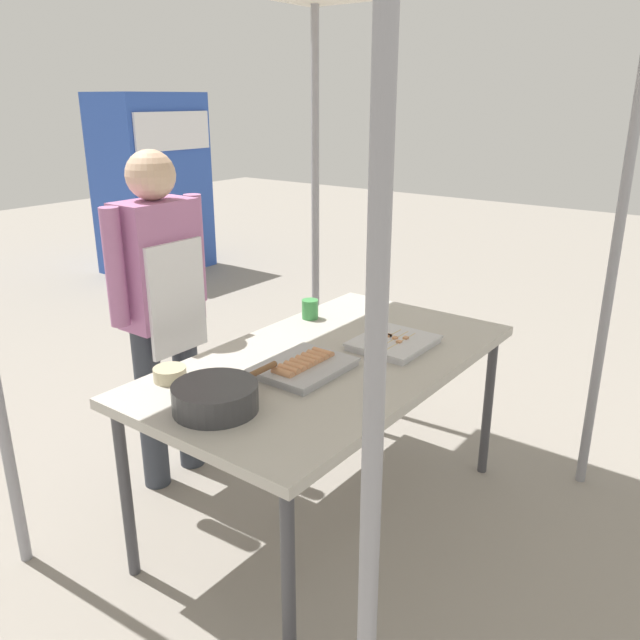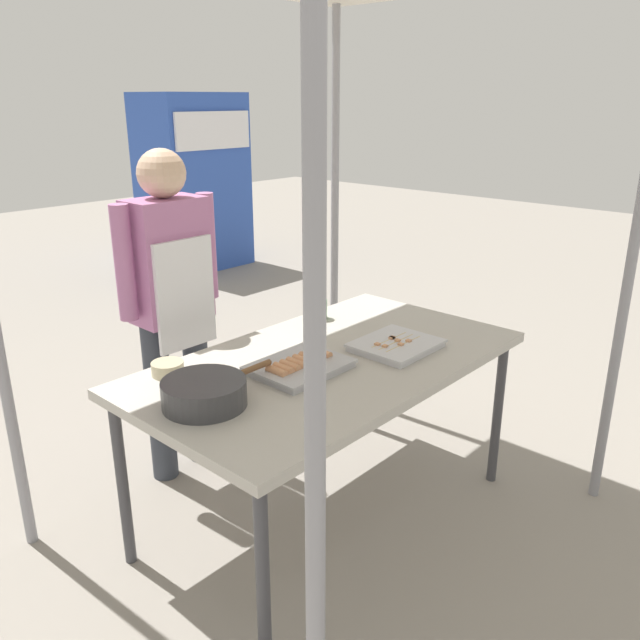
# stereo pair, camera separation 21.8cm
# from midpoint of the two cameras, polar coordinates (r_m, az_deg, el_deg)

# --- Properties ---
(ground_plane) EXTENTS (18.00, 18.00, 0.00)m
(ground_plane) POSITION_cam_midpoint_polar(r_m,az_deg,el_deg) (2.94, 2.98, -17.09)
(ground_plane) COLOR gray
(stall_table) EXTENTS (1.60, 0.90, 0.75)m
(stall_table) POSITION_cam_midpoint_polar(r_m,az_deg,el_deg) (2.58, 3.25, -4.53)
(stall_table) COLOR #B7B2A8
(stall_table) RESTS_ON ground
(tray_grilled_sausages) EXTENTS (0.36, 0.28, 0.05)m
(tray_grilled_sausages) POSITION_cam_midpoint_polar(r_m,az_deg,el_deg) (2.44, 0.78, -4.17)
(tray_grilled_sausages) COLOR #ADADB2
(tray_grilled_sausages) RESTS_ON stall_table
(tray_meat_skewers) EXTENTS (0.33, 0.29, 0.04)m
(tray_meat_skewers) POSITION_cam_midpoint_polar(r_m,az_deg,el_deg) (2.68, 9.12, -2.28)
(tray_meat_skewers) COLOR silver
(tray_meat_skewers) RESTS_ON stall_table
(cooking_wok) EXTENTS (0.45, 0.29, 0.09)m
(cooking_wok) POSITION_cam_midpoint_polar(r_m,az_deg,el_deg) (2.18, -7.43, -6.43)
(cooking_wok) COLOR #38383A
(cooking_wok) RESTS_ON stall_table
(condiment_bowl) EXTENTS (0.12, 0.12, 0.05)m
(condiment_bowl) POSITION_cam_midpoint_polar(r_m,az_deg,el_deg) (2.45, -10.97, -4.30)
(condiment_bowl) COLOR #BFB28C
(condiment_bowl) RESTS_ON stall_table
(drink_cup_near_edge) EXTENTS (0.08, 0.08, 0.09)m
(drink_cup_near_edge) POSITION_cam_midpoint_polar(r_m,az_deg,el_deg) (3.00, 1.98, 0.96)
(drink_cup_near_edge) COLOR #3F994C
(drink_cup_near_edge) RESTS_ON stall_table
(vendor_woman) EXTENTS (0.52, 0.23, 1.54)m
(vendor_woman) POSITION_cam_midpoint_polar(r_m,az_deg,el_deg) (2.94, -11.05, 2.43)
(vendor_woman) COLOR #333842
(vendor_woman) RESTS_ON ground
(neighbor_stall_left) EXTENTS (1.01, 0.75, 1.79)m
(neighbor_stall_left) POSITION_cam_midpoint_polar(r_m,az_deg,el_deg) (6.96, -10.34, 12.00)
(neighbor_stall_left) COLOR #2D51B2
(neighbor_stall_left) RESTS_ON ground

